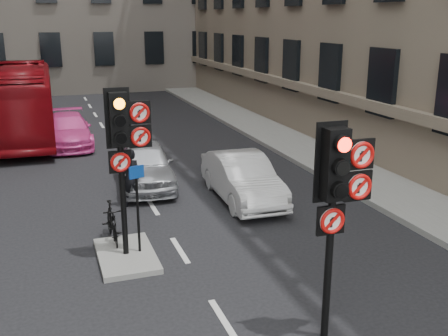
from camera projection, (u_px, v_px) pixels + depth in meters
pavement_right at (314, 150)px, 20.39m from camera, size 3.00×50.00×0.16m
centre_island at (126, 256)px, 11.39m from camera, size 1.20×2.00×0.12m
signal_near at (338, 187)px, 7.90m from camera, size 0.91×0.40×3.58m
signal_far at (124, 137)px, 10.67m from camera, size 0.91×0.40×3.58m
car_silver at (145, 164)px, 16.14m from camera, size 2.00×4.15×1.37m
car_white at (242, 178)px, 14.87m from camera, size 1.52×4.03×1.31m
car_pink at (68, 130)px, 21.24m from camera, size 1.78×4.34×1.26m
bus_red at (21, 101)px, 22.88m from camera, size 2.72×10.91×3.03m
motorcycle at (112, 223)px, 12.13m from camera, size 0.44×1.53×0.92m
motorcyclist at (130, 178)px, 14.35m from camera, size 0.62×0.44×1.63m
info_sign at (137, 197)px, 11.11m from camera, size 0.33×0.14×1.96m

